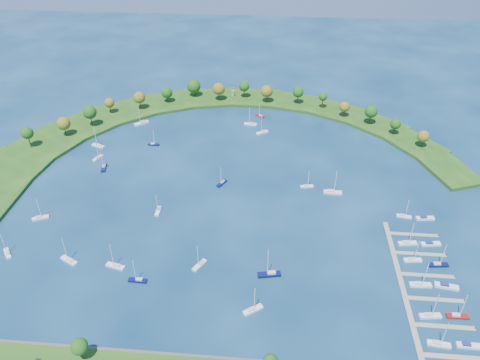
# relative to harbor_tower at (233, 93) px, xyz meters

# --- Properties ---
(ground) EXTENTS (700.00, 700.00, 0.00)m
(ground) POSITION_rel_harbor_tower_xyz_m (10.18, -118.40, -4.18)
(ground) COLOR #072B44
(ground) RESTS_ON ground
(breakwater) EXTENTS (286.74, 247.64, 2.00)m
(breakwater) POSITION_rel_harbor_tower_xyz_m (-36.14, -69.68, -3.19)
(breakwater) COLOR #1D4813
(breakwater) RESTS_ON ground
(breakwater_trees) EXTENTS (243.24, 92.06, 14.31)m
(breakwater_trees) POSITION_rel_harbor_tower_xyz_m (-9.03, -29.99, 6.28)
(breakwater_trees) COLOR #382314
(breakwater_trees) RESTS_ON breakwater
(harbor_tower) EXTENTS (2.60, 2.60, 4.25)m
(harbor_tower) POSITION_rel_harbor_tower_xyz_m (0.00, 0.00, 0.00)
(harbor_tower) COLOR gray
(harbor_tower) RESTS_ON breakwater
(dock_system) EXTENTS (24.28, 82.00, 1.60)m
(dock_system) POSITION_rel_harbor_tower_xyz_m (95.48, -179.40, -3.83)
(dock_system) COLOR gray
(dock_system) RESTS_ON ground
(moored_boat_0) EXTENTS (7.91, 2.51, 11.50)m
(moored_boat_0) POSITION_rel_harbor_tower_xyz_m (-21.20, -186.47, -3.29)
(moored_boat_0) COLOR #0A1042
(moored_boat_0) RESTS_ON ground
(moored_boat_1) EXTENTS (7.99, 5.32, 11.48)m
(moored_boat_1) POSITION_rel_harbor_tower_xyz_m (-80.13, -149.97, -3.29)
(moored_boat_1) COLOR white
(moored_boat_1) RESTS_ON ground
(moored_boat_2) EXTENTS (9.38, 8.65, 14.68)m
(moored_boat_2) POSITION_rel_harbor_tower_xyz_m (-57.06, -46.45, -3.18)
(moored_boat_2) COLOR white
(moored_boat_2) RESTS_ON ground
(moored_boat_3) EXTENTS (8.86, 6.22, 12.83)m
(moored_boat_3) POSITION_rel_harbor_tower_xyz_m (-54.31, -177.70, -3.25)
(moored_boat_3) COLOR white
(moored_boat_3) RESTS_ON ground
(moored_boat_4) EXTENTS (9.67, 3.12, 14.04)m
(moored_boat_4) POSITION_rel_harbor_tower_xyz_m (64.56, -115.65, -3.21)
(moored_boat_4) COLOR white
(moored_boat_4) RESTS_ON ground
(moored_boat_5) EXTENTS (6.66, 5.91, 10.26)m
(moored_boat_5) POSITION_rel_harbor_tower_xyz_m (21.54, -28.43, -3.32)
(moored_boat_5) COLOR maroon
(moored_boat_5) RESTS_ON ground
(moored_boat_6) EXTENTS (4.83, 7.66, 10.93)m
(moored_boat_6) POSITION_rel_harbor_tower_xyz_m (-71.12, -92.37, -3.30)
(moored_boat_6) COLOR white
(moored_boat_6) RESTS_ON ground
(moored_boat_7) EXTENTS (5.33, 7.58, 10.98)m
(moored_boat_7) POSITION_rel_harbor_tower_xyz_m (5.14, -112.26, -3.30)
(moored_boat_7) COLOR #0A1042
(moored_boat_7) RESTS_ON ground
(moored_boat_8) EXTENTS (8.09, 6.54, 12.09)m
(moored_boat_8) POSITION_rel_harbor_tower_xyz_m (24.32, -52.11, -3.27)
(moored_boat_8) COLOR white
(moored_boat_8) RESTS_ON ground
(moored_boat_9) EXTENTS (7.27, 3.35, 10.32)m
(moored_boat_9) POSITION_rel_harbor_tower_xyz_m (51.15, -111.14, -3.31)
(moored_boat_9) COLOR white
(moored_boat_9) RESTS_ON ground
(moored_boat_10) EXTENTS (8.72, 3.29, 12.51)m
(moored_boat_10) POSITION_rel_harbor_tower_xyz_m (15.87, -41.25, -3.26)
(moored_boat_10) COLOR white
(moored_boat_10) RESTS_ON ground
(moored_boat_11) EXTENTS (3.79, 8.64, 12.29)m
(moored_boat_11) POSITION_rel_harbor_tower_xyz_m (-64.01, -102.69, -3.26)
(moored_boat_11) COLOR #0A1042
(moored_boat_11) RESTS_ON ground
(moored_boat_12) EXTENTS (2.11, 7.36, 10.79)m
(moored_boat_12) POSITION_rel_harbor_tower_xyz_m (-23.63, -139.41, -3.30)
(moored_boat_12) COLOR white
(moored_boat_12) RESTS_ON ground
(moored_boat_13) EXTENTS (6.92, 2.29, 10.03)m
(moored_boat_13) POSITION_rel_harbor_tower_xyz_m (-42.11, -73.81, -3.32)
(moored_boat_13) COLOR #0A1042
(moored_boat_13) RESTS_ON ground
(moored_boat_14) EXTENTS (8.09, 6.60, 12.12)m
(moored_boat_14) POSITION_rel_harbor_tower_xyz_m (27.66, -197.82, -3.27)
(moored_boat_14) COLOR white
(moored_boat_14) RESTS_ON ground
(moored_boat_15) EXTENTS (8.82, 4.42, 12.48)m
(moored_boat_15) POSITION_rel_harbor_tower_xyz_m (-32.97, -179.24, -3.26)
(moored_boat_15) COLOR white
(moored_boat_15) RESTS_ON ground
(moored_boat_16) EXTENTS (9.00, 5.52, 12.81)m
(moored_boat_16) POSITION_rel_harbor_tower_xyz_m (-75.68, -78.65, -3.25)
(moored_boat_16) COLOR white
(moored_boat_16) RESTS_ON ground
(moored_boat_17) EXTENTS (6.31, 7.17, 11.02)m
(moored_boat_17) POSITION_rel_harbor_tower_xyz_m (-83.58, -175.64, -3.30)
(moored_boat_17) COLOR white
(moored_boat_17) RESTS_ON ground
(moored_boat_18) EXTENTS (10.17, 4.62, 14.43)m
(moored_boat_18) POSITION_rel_harbor_tower_xyz_m (33.43, -178.30, -3.19)
(moored_boat_18) COLOR #0A1042
(moored_boat_18) RESTS_ON ground
(moored_boat_19) EXTENTS (5.87, 8.04, 11.72)m
(moored_boat_19) POSITION_rel_harbor_tower_xyz_m (3.06, -175.32, -3.28)
(moored_boat_19) COLOR white
(moored_boat_19) RESTS_ON ground
(docked_boat_0) EXTENTS (8.46, 3.23, 12.13)m
(docked_boat_0) POSITION_rel_harbor_tower_xyz_m (95.70, -207.48, -3.27)
(docked_boat_0) COLOR white
(docked_boat_0) RESTS_ON ground
(docked_boat_1) EXTENTS (8.58, 2.56, 1.74)m
(docked_boat_1) POSITION_rel_harbor_tower_xyz_m (106.16, -207.20, -3.54)
(docked_boat_1) COLOR white
(docked_boat_1) RESTS_ON ground
(docked_boat_2) EXTENTS (8.65, 3.38, 12.38)m
(docked_boat_2) POSITION_rel_harbor_tower_xyz_m (95.70, -194.71, -3.26)
(docked_boat_2) COLOR white
(docked_boat_2) RESTS_ON ground
(docked_boat_3) EXTENTS (8.43, 2.52, 12.32)m
(docked_boat_3) POSITION_rel_harbor_tower_xyz_m (106.20, -193.97, -3.26)
(docked_boat_3) COLOR maroon
(docked_boat_3) RESTS_ON ground
(docked_boat_4) EXTENTS (9.05, 2.93, 13.14)m
(docked_boat_4) POSITION_rel_harbor_tower_xyz_m (95.69, -178.71, -3.24)
(docked_boat_4) COLOR white
(docked_boat_4) RESTS_ON ground
(docked_boat_5) EXTENTS (9.76, 4.21, 1.93)m
(docked_boat_5) POSITION_rel_harbor_tower_xyz_m (106.15, -178.53, -3.47)
(docked_boat_5) COLOR white
(docked_boat_5) RESTS_ON ground
(docked_boat_6) EXTENTS (7.96, 2.93, 11.45)m
(docked_boat_6) POSITION_rel_harbor_tower_xyz_m (95.71, -164.02, -3.29)
(docked_boat_6) COLOR white
(docked_boat_6) RESTS_ON ground
(docked_boat_7) EXTENTS (8.52, 3.22, 12.23)m
(docked_boat_7) POSITION_rel_harbor_tower_xyz_m (106.20, -166.10, -3.26)
(docked_boat_7) COLOR #0A1042
(docked_boat_7) RESTS_ON ground
(docked_boat_8) EXTENTS (8.81, 3.59, 12.57)m
(docked_boat_8) POSITION_rel_harbor_tower_xyz_m (95.70, -153.08, -3.25)
(docked_boat_8) COLOR white
(docked_boat_8) RESTS_ON ground
(docked_boat_9) EXTENTS (9.21, 3.74, 1.82)m
(docked_boat_9) POSITION_rel_harbor_tower_xyz_m (106.15, -152.61, -3.51)
(docked_boat_9) COLOR white
(docked_boat_9) RESTS_ON ground
(docked_boat_10) EXTENTS (7.34, 3.15, 10.45)m
(docked_boat_10) POSITION_rel_harbor_tower_xyz_m (98.12, -132.90, -3.31)
(docked_boat_10) COLOR white
(docked_boat_10) RESTS_ON ground
(docked_boat_11) EXTENTS (9.10, 3.47, 1.81)m
(docked_boat_11) POSITION_rel_harbor_tower_xyz_m (108.06, -133.65, -3.51)
(docked_boat_11) COLOR white
(docked_boat_11) RESTS_ON ground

